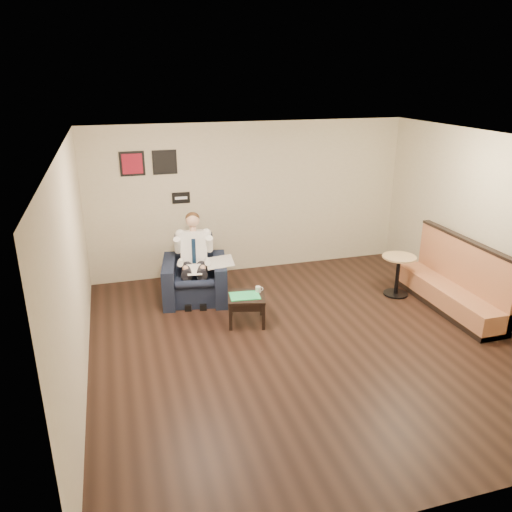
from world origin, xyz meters
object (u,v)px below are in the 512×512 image
object	(u,v)px
seated_man	(194,263)
green_folder	(245,296)
cafe_table	(397,276)
side_table	(247,309)
banquette	(452,275)
armchair	(195,271)
coffee_mug	(258,289)
smartphone	(250,291)

from	to	relation	value
seated_man	green_folder	distance (m)	1.15
cafe_table	side_table	bearing A→B (deg)	-174.67
green_folder	cafe_table	world-z (taller)	cafe_table
green_folder	banquette	world-z (taller)	banquette
green_folder	banquette	xyz separation A→B (m)	(3.30, -0.44, 0.12)
seated_man	green_folder	size ratio (longest dim) A/B	3.09
armchair	banquette	xyz separation A→B (m)	(3.87, -1.53, 0.07)
green_folder	coffee_mug	size ratio (longest dim) A/B	4.74
armchair	cafe_table	distance (m)	3.45
side_table	banquette	size ratio (longest dim) A/B	0.24
side_table	cafe_table	xyz separation A→B (m)	(2.74, 0.26, 0.13)
seated_man	green_folder	world-z (taller)	seated_man
smartphone	cafe_table	distance (m)	2.66
coffee_mug	cafe_table	world-z (taller)	cafe_table
side_table	smartphone	bearing A→B (deg)	58.34
coffee_mug	smartphone	world-z (taller)	coffee_mug
armchair	smartphone	size ratio (longest dim) A/B	7.48
seated_man	green_folder	xyz separation A→B (m)	(0.59, -0.96, -0.24)
armchair	seated_man	xyz separation A→B (m)	(-0.02, -0.13, 0.19)
cafe_table	green_folder	bearing A→B (deg)	-174.49
green_folder	smartphone	world-z (taller)	green_folder
armchair	cafe_table	world-z (taller)	armchair
armchair	cafe_table	xyz separation A→B (m)	(3.35, -0.82, -0.15)
seated_man	side_table	bearing A→B (deg)	-46.59
seated_man	side_table	size ratio (longest dim) A/B	2.52
seated_man	banquette	size ratio (longest dim) A/B	0.62
coffee_mug	seated_man	bearing A→B (deg)	133.42
coffee_mug	banquette	world-z (taller)	banquette
seated_man	coffee_mug	world-z (taller)	seated_man
green_folder	coffee_mug	world-z (taller)	coffee_mug
seated_man	smartphone	world-z (taller)	seated_man
armchair	seated_man	distance (m)	0.23
seated_man	banquette	xyz separation A→B (m)	(3.90, -1.40, -0.12)
seated_man	cafe_table	xyz separation A→B (m)	(3.37, -0.69, -0.34)
coffee_mug	banquette	distance (m)	3.11
green_folder	seated_man	bearing A→B (deg)	121.74
armchair	side_table	bearing A→B (deg)	-50.77
smartphone	green_folder	bearing A→B (deg)	-103.96
seated_man	smartphone	xyz separation A→B (m)	(0.72, -0.81, -0.24)
side_table	banquette	world-z (taller)	banquette
armchair	smartphone	distance (m)	1.17
smartphone	side_table	bearing A→B (deg)	-97.35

